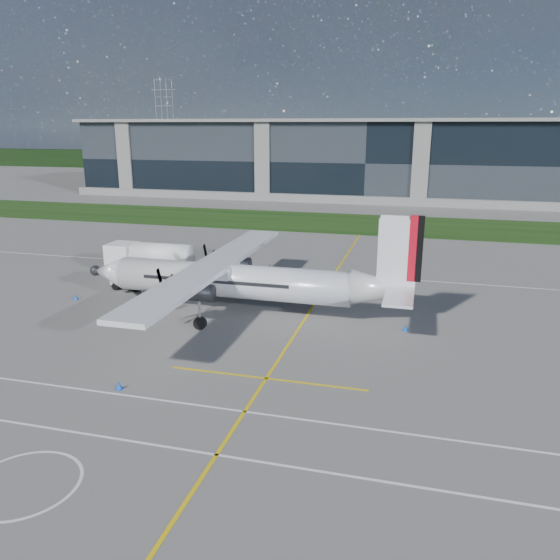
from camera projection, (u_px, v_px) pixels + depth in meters
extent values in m
plane|color=#63605D|center=(339.00, 233.00, 75.56)|extent=(400.00, 400.00, 0.00)
cube|color=#13340E|center=(347.00, 223.00, 82.99)|extent=(400.00, 18.00, 0.04)
cube|color=black|center=(371.00, 160.00, 110.69)|extent=(120.00, 20.00, 15.00)
cube|color=black|center=(390.00, 164.00, 167.69)|extent=(400.00, 6.00, 6.00)
cube|color=yellow|center=(318.00, 298.00, 46.93)|extent=(0.20, 70.00, 0.01)
cube|color=white|center=(156.00, 445.00, 25.36)|extent=(90.00, 0.15, 0.01)
imported|color=#F25907|center=(165.00, 300.00, 43.27)|extent=(0.73, 0.89, 1.91)
cone|color=blue|center=(270.00, 266.00, 56.62)|extent=(0.36, 0.36, 0.50)
cone|color=blue|center=(76.00, 297.00, 46.59)|extent=(0.36, 0.36, 0.50)
cone|color=blue|center=(405.00, 327.00, 39.46)|extent=(0.36, 0.36, 0.50)
cone|color=blue|center=(119.00, 385.00, 30.69)|extent=(0.36, 0.36, 0.50)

